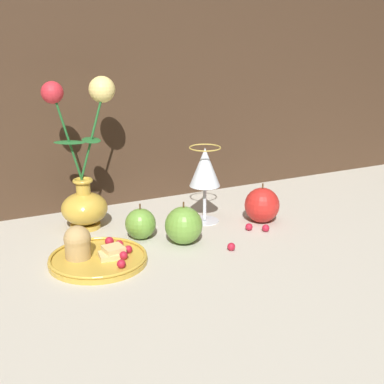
# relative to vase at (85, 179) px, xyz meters

# --- Properties ---
(ground_plane) EXTENTS (2.40, 2.40, 0.00)m
(ground_plane) POSITION_rel_vase_xyz_m (0.12, -0.17, -0.12)
(ground_plane) COLOR #B7B2A3
(ground_plane) RESTS_ON ground
(vase) EXTENTS (0.16, 0.10, 0.34)m
(vase) POSITION_rel_vase_xyz_m (0.00, 0.00, 0.00)
(vase) COLOR gold
(vase) RESTS_ON ground_plane
(plate_with_pastries) EXTENTS (0.19, 0.19, 0.08)m
(plate_with_pastries) POSITION_rel_vase_xyz_m (-0.04, -0.19, -0.10)
(plate_with_pastries) COLOR gold
(plate_with_pastries) RESTS_ON ground_plane
(wine_glass) EXTENTS (0.07, 0.07, 0.18)m
(wine_glass) POSITION_rel_vase_xyz_m (0.26, -0.08, 0.01)
(wine_glass) COLOR silver
(wine_glass) RESTS_ON ground_plane
(apple_beside_vase) EXTENTS (0.07, 0.07, 0.08)m
(apple_beside_vase) POSITION_rel_vase_xyz_m (0.09, -0.12, -0.08)
(apple_beside_vase) COLOR #669938
(apple_beside_vase) RESTS_ON ground_plane
(apple_near_glass) EXTENTS (0.08, 0.08, 0.09)m
(apple_near_glass) POSITION_rel_vase_xyz_m (0.38, -0.15, -0.07)
(apple_near_glass) COLOR red
(apple_near_glass) RESTS_ON ground_plane
(apple_at_table_edge) EXTENTS (0.08, 0.08, 0.09)m
(apple_at_table_edge) POSITION_rel_vase_xyz_m (0.16, -0.18, -0.08)
(apple_at_table_edge) COLOR #669938
(apple_at_table_edge) RESTS_ON ground_plane
(berry_near_plate) EXTENTS (0.01, 0.01, 0.01)m
(berry_near_plate) POSITION_rel_vase_xyz_m (0.19, -0.13, -0.11)
(berry_near_plate) COLOR #AD192D
(berry_near_plate) RESTS_ON ground_plane
(berry_front_center) EXTENTS (0.02, 0.02, 0.02)m
(berry_front_center) POSITION_rel_vase_xyz_m (0.32, -0.18, -0.11)
(berry_front_center) COLOR #AD192D
(berry_front_center) RESTS_ON ground_plane
(berry_by_glass_stem) EXTENTS (0.02, 0.02, 0.02)m
(berry_by_glass_stem) POSITION_rel_vase_xyz_m (0.23, -0.26, -0.11)
(berry_by_glass_stem) COLOR #AD192D
(berry_by_glass_stem) RESTS_ON ground_plane
(berry_under_candlestick) EXTENTS (0.02, 0.02, 0.02)m
(berry_under_candlestick) POSITION_rel_vase_xyz_m (0.35, -0.21, -0.11)
(berry_under_candlestick) COLOR #AD192D
(berry_under_candlestick) RESTS_ON ground_plane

